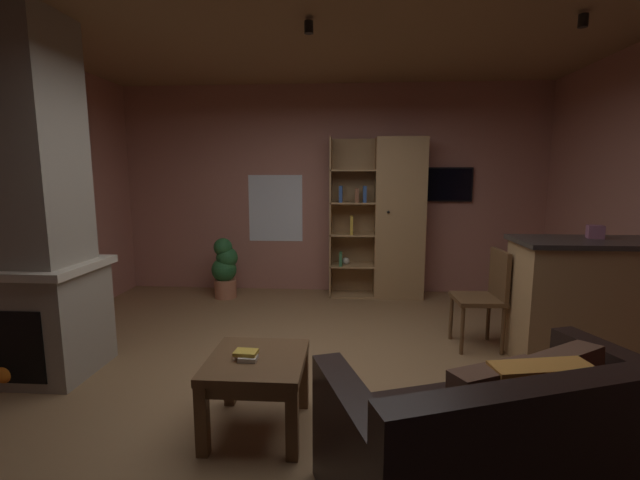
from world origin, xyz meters
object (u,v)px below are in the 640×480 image
at_px(potted_floor_plant, 225,267).
at_px(bookshelf_cabinet, 392,219).
at_px(tissue_box, 595,232).
at_px(table_book_0, 248,359).
at_px(stone_fireplace, 23,219).
at_px(table_book_1, 246,353).
at_px(leather_couch, 512,452).
at_px(coffee_table, 257,372).
at_px(kitchen_bar_counter, 603,302).
at_px(dining_chair, 486,292).
at_px(wall_mounted_tv, 442,184).

bearing_deg(potted_floor_plant, bookshelf_cabinet, 5.76).
height_order(tissue_box, table_book_0, tissue_box).
xyz_separation_m(bookshelf_cabinet, tissue_box, (1.51, -1.88, 0.10)).
height_order(stone_fireplace, table_book_1, stone_fireplace).
bearing_deg(leather_couch, coffee_table, 156.66).
bearing_deg(table_book_1, tissue_box, 25.19).
relative_size(kitchen_bar_counter, table_book_0, 13.44).
relative_size(tissue_box, table_book_0, 1.09).
relative_size(kitchen_bar_counter, coffee_table, 2.30).
bearing_deg(table_book_1, stone_fireplace, 160.18).
distance_m(table_book_0, dining_chair, 2.40).
bearing_deg(wall_mounted_tv, table_book_1, -118.69).
xyz_separation_m(leather_couch, coffee_table, (-1.35, 0.58, 0.08)).
bearing_deg(stone_fireplace, table_book_0, -20.36).
xyz_separation_m(stone_fireplace, bookshelf_cabinet, (3.09, 2.46, -0.23)).
xyz_separation_m(bookshelf_cabinet, coffee_table, (-1.12, -3.12, -0.64)).
bearing_deg(dining_chair, bookshelf_cabinet, 113.08).
distance_m(stone_fireplace, kitchen_bar_counter, 4.75).
xyz_separation_m(table_book_0, potted_floor_plant, (-1.01, 2.96, -0.09)).
relative_size(stone_fireplace, tissue_box, 23.18).
relative_size(tissue_box, leather_couch, 0.06).
bearing_deg(bookshelf_cabinet, table_book_0, -110.12).
relative_size(table_book_1, wall_mounted_tv, 0.17).
relative_size(stone_fireplace, leather_couch, 1.49).
relative_size(leather_couch, table_book_0, 16.99).
bearing_deg(kitchen_bar_counter, table_book_0, -156.28).
height_order(bookshelf_cabinet, dining_chair, bookshelf_cabinet).
xyz_separation_m(tissue_box, coffee_table, (-2.63, -1.24, -0.74)).
relative_size(stone_fireplace, kitchen_bar_counter, 1.88).
xyz_separation_m(stone_fireplace, tissue_box, (4.60, 0.58, -0.13)).
bearing_deg(potted_floor_plant, table_book_0, -71.07).
distance_m(stone_fireplace, bookshelf_cabinet, 3.96).
bearing_deg(table_book_0, kitchen_bar_counter, 23.72).
bearing_deg(dining_chair, table_book_1, -142.10).
height_order(stone_fireplace, kitchen_bar_counter, stone_fireplace).
bearing_deg(wall_mounted_tv, dining_chair, -88.26).
distance_m(tissue_box, wall_mounted_tv, 2.29).
xyz_separation_m(bookshelf_cabinet, potted_floor_plant, (-2.18, -0.22, -0.62)).
relative_size(table_book_0, wall_mounted_tv, 0.14).
xyz_separation_m(kitchen_bar_counter, table_book_1, (-2.76, -1.18, -0.02)).
relative_size(bookshelf_cabinet, table_book_0, 18.81).
distance_m(coffee_table, dining_chair, 2.34).
relative_size(bookshelf_cabinet, potted_floor_plant, 2.62).
relative_size(bookshelf_cabinet, wall_mounted_tv, 2.60).
height_order(kitchen_bar_counter, wall_mounted_tv, wall_mounted_tv).
height_order(dining_chair, wall_mounted_tv, wall_mounted_tv).
xyz_separation_m(tissue_box, table_book_0, (-2.67, -1.29, -0.63)).
bearing_deg(table_book_0, stone_fireplace, 159.64).
xyz_separation_m(kitchen_bar_counter, wall_mounted_tv, (-0.92, 2.18, 0.93)).
distance_m(table_book_1, potted_floor_plant, 3.10).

